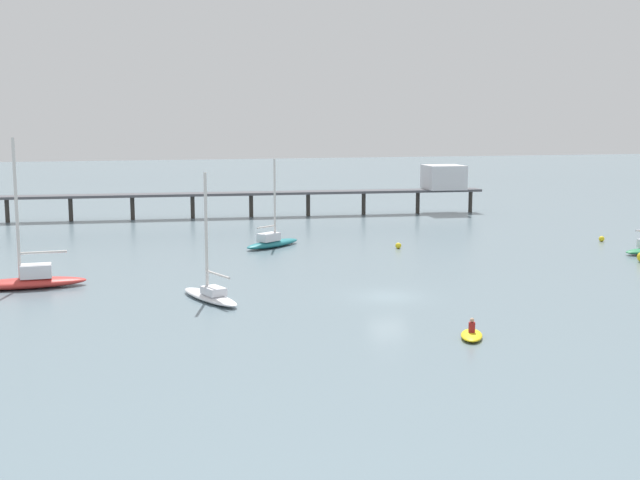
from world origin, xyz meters
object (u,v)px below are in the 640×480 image
pier (359,185)px  dinghy_yellow (472,335)px  sailboat_teal (272,241)px  sailboat_red (28,279)px  mooring_buoy_outer (602,239)px  mooring_buoy_mid (398,246)px  sailboat_white (210,293)px

pier → dinghy_yellow: bearing=-102.7°
sailboat_teal → dinghy_yellow: sailboat_teal is taller
sailboat_red → sailboat_teal: (20.56, 13.52, -0.09)m
pier → mooring_buoy_outer: 32.45m
mooring_buoy_mid → mooring_buoy_outer: (20.70, -1.38, -0.00)m
pier → mooring_buoy_outer: size_ratio=107.40×
sailboat_teal → sailboat_white: bearing=-112.7°
sailboat_teal → mooring_buoy_mid: 11.75m
sailboat_red → mooring_buoy_mid: size_ratio=19.00×
dinghy_yellow → pier: bearing=77.3°
sailboat_red → pier: bearing=44.7°
dinghy_yellow → mooring_buoy_outer: bearing=45.5°
sailboat_white → dinghy_yellow: size_ratio=2.99×
dinghy_yellow → mooring_buoy_outer: dinghy_yellow is taller
mooring_buoy_mid → mooring_buoy_outer: size_ratio=1.01×
pier → sailboat_white: 50.74m
mooring_buoy_outer → mooring_buoy_mid: bearing=176.2°
sailboat_red → mooring_buoy_outer: (52.30, 8.14, -0.41)m
dinghy_yellow → mooring_buoy_mid: bearing=75.8°
pier → mooring_buoy_outer: bearing=-61.4°
dinghy_yellow → sailboat_red: bearing=139.2°
sailboat_teal → dinghy_yellow: bearing=-84.3°
sailboat_white → dinghy_yellow: 17.98m
sailboat_white → mooring_buoy_mid: bearing=40.6°
mooring_buoy_mid → sailboat_white: bearing=-139.4°
sailboat_teal → dinghy_yellow: 34.38m
sailboat_white → sailboat_red: 13.94m
pier → sailboat_white: (-25.10, -43.98, -3.21)m
mooring_buoy_outer → dinghy_yellow: bearing=-134.5°
sailboat_white → dinghy_yellow: bearing=-47.1°
sailboat_white → mooring_buoy_outer: sailboat_white is taller
pier → sailboat_teal: (-16.28, -22.94, -3.15)m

